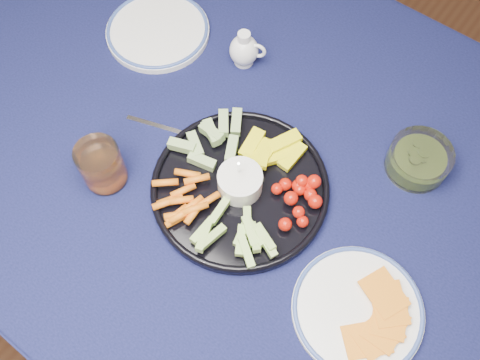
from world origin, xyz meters
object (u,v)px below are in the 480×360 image
Objects in this scene: creamer_pitcher at (244,50)px; crudite_platter at (239,185)px; side_plate_extra at (158,30)px; juice_tumbler at (102,167)px; pickle_bowl at (418,160)px; cheese_plate at (358,309)px; dining_table at (277,193)px.

crudite_platter is at bearing -55.01° from creamer_pitcher.
juice_tumbler is at bearing -64.43° from side_plate_extra.
cheese_plate is at bearing -79.64° from pickle_bowl.
juice_tumbler is 0.42× the size of side_plate_extra.
crudite_platter reaches higher than cheese_plate.
creamer_pitcher is at bearing 14.51° from side_plate_extra.
creamer_pitcher is at bearing 141.06° from dining_table.
cheese_plate is at bearing -21.38° from side_plate_extra.
dining_table is at bearing 151.44° from cheese_plate.
juice_tumbler reaches higher than cheese_plate.
crudite_platter is at bearing -118.56° from dining_table.
side_plate_extra is (-0.42, 0.13, 0.10)m from dining_table.
creamer_pitcher is 0.72× the size of pickle_bowl.
side_plate_extra is (-0.62, -0.04, -0.02)m from pickle_bowl.
cheese_plate is at bearing -11.98° from crudite_platter.
side_plate_extra is (-0.68, 0.27, -0.00)m from cheese_plate.
pickle_bowl is 0.62m from side_plate_extra.
cheese_plate is 0.98× the size of side_plate_extra.
dining_table is at bearing -16.59° from side_plate_extra.
creamer_pitcher is at bearing 178.83° from pickle_bowl.
creamer_pitcher is at bearing 83.87° from juice_tumbler.
juice_tumbler reaches higher than dining_table.
juice_tumbler is 0.37m from side_plate_extra.
dining_table is 17.21× the size of juice_tumbler.
side_plate_extra is (-0.38, 0.20, -0.01)m from crudite_platter.
crudite_platter is (-0.04, -0.08, 0.11)m from dining_table.
side_plate_extra is at bearing 163.41° from dining_table.
pickle_bowl is 0.52× the size of side_plate_extra.
side_plate_extra is (-0.16, 0.33, -0.03)m from juice_tumbler.
creamer_pitcher is 0.42m from pickle_bowl.
dining_table is at bearing 38.62° from juice_tumbler.
cheese_plate is (0.48, -0.32, -0.03)m from creamer_pitcher.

